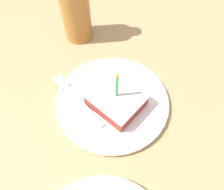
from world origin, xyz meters
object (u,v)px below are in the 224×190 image
object	(u,v)px
cake_slice	(116,99)
fork	(75,96)
bottle	(75,9)
plate	(112,101)

from	to	relation	value
cake_slice	fork	bearing A→B (deg)	120.22
cake_slice	bottle	distance (m)	0.29
fork	cake_slice	bearing A→B (deg)	-59.78
fork	bottle	distance (m)	0.25
plate	bottle	xyz separation A→B (m)	(0.12, 0.24, 0.09)
plate	fork	bearing A→B (deg)	126.74
cake_slice	bottle	xyz separation A→B (m)	(0.12, 0.26, 0.06)
bottle	cake_slice	bearing A→B (deg)	-115.17
plate	fork	world-z (taller)	fork
plate	cake_slice	bearing A→B (deg)	-101.02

